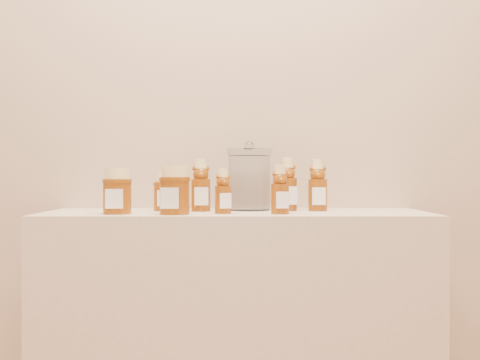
{
  "coord_description": "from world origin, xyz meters",
  "views": [
    {
      "loc": [
        0.01,
        -0.33,
        1.02
      ],
      "look_at": [
        0.01,
        1.52,
        1.0
      ],
      "focal_mm": 45.0,
      "sensor_mm": 36.0,
      "label": 1
    }
  ],
  "objects_px": {
    "bear_bottle_front_left": "(223,188)",
    "display_table": "(236,355)",
    "glass_canister": "(249,177)",
    "honey_jar_left": "(117,191)",
    "bear_bottle_back_left": "(201,181)"
  },
  "relations": [
    {
      "from": "bear_bottle_front_left",
      "to": "display_table",
      "type": "bearing_deg",
      "value": 45.12
    },
    {
      "from": "honey_jar_left",
      "to": "glass_canister",
      "type": "bearing_deg",
      "value": 25.35
    },
    {
      "from": "bear_bottle_front_left",
      "to": "honey_jar_left",
      "type": "xyz_separation_m",
      "value": [
        -0.31,
        -0.02,
        -0.01
      ]
    },
    {
      "from": "honey_jar_left",
      "to": "bear_bottle_back_left",
      "type": "bearing_deg",
      "value": 28.21
    },
    {
      "from": "bear_bottle_front_left",
      "to": "honey_jar_left",
      "type": "height_order",
      "value": "bear_bottle_front_left"
    },
    {
      "from": "bear_bottle_back_left",
      "to": "honey_jar_left",
      "type": "xyz_separation_m",
      "value": [
        -0.24,
        -0.13,
        -0.03
      ]
    },
    {
      "from": "honey_jar_left",
      "to": "bear_bottle_front_left",
      "type": "bearing_deg",
      "value": 3.37
    },
    {
      "from": "display_table",
      "to": "glass_canister",
      "type": "xyz_separation_m",
      "value": [
        0.04,
        0.09,
        0.56
      ]
    },
    {
      "from": "honey_jar_left",
      "to": "glass_canister",
      "type": "height_order",
      "value": "glass_canister"
    },
    {
      "from": "display_table",
      "to": "bear_bottle_front_left",
      "type": "bearing_deg",
      "value": -116.1
    },
    {
      "from": "honey_jar_left",
      "to": "glass_canister",
      "type": "distance_m",
      "value": 0.44
    },
    {
      "from": "display_table",
      "to": "honey_jar_left",
      "type": "xyz_separation_m",
      "value": [
        -0.35,
        -0.09,
        0.52
      ]
    },
    {
      "from": "bear_bottle_front_left",
      "to": "glass_canister",
      "type": "bearing_deg",
      "value": 45.24
    },
    {
      "from": "display_table",
      "to": "bear_bottle_front_left",
      "type": "xyz_separation_m",
      "value": [
        -0.04,
        -0.08,
        0.53
      ]
    },
    {
      "from": "glass_canister",
      "to": "honey_jar_left",
      "type": "bearing_deg",
      "value": -155.21
    }
  ]
}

